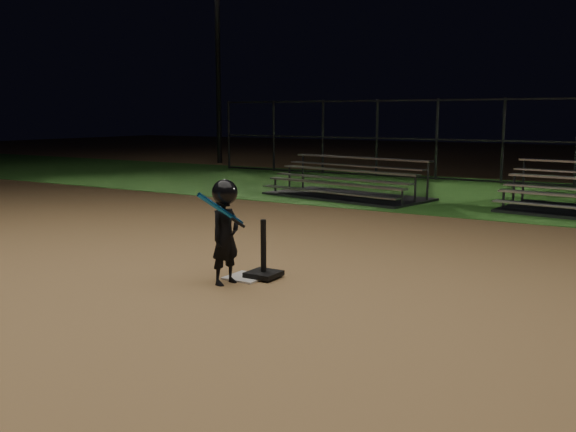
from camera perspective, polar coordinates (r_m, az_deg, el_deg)
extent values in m
plane|color=olive|center=(8.03, -3.77, -5.54)|extent=(80.00, 80.00, 0.00)
cube|color=#295E1E|center=(17.06, 16.09, 1.92)|extent=(60.00, 8.00, 0.01)
cube|color=beige|center=(8.03, -3.77, -5.46)|extent=(0.45, 0.45, 0.02)
cube|color=black|center=(8.00, -2.19, -5.18)|extent=(0.38, 0.38, 0.06)
cylinder|color=black|center=(7.92, -2.20, -2.67)|extent=(0.07, 0.07, 0.66)
imported|color=black|center=(7.67, -5.59, -1.92)|extent=(0.34, 0.45, 1.13)
sphere|color=black|center=(7.58, -5.66, 2.12)|extent=(0.31, 0.31, 0.31)
cylinder|color=blue|center=(7.46, -6.03, 0.59)|extent=(0.30, 0.56, 0.43)
cylinder|color=black|center=(7.48, -4.48, -0.59)|extent=(0.11, 0.18, 0.14)
cube|color=#A9AAAE|center=(15.26, 4.09, 2.92)|extent=(3.93, 0.93, 0.04)
cube|color=#A9AAAE|center=(15.07, 3.44, 2.16)|extent=(3.93, 0.93, 0.03)
cube|color=#A9AAAE|center=(15.67, 5.32, 4.08)|extent=(3.93, 0.93, 0.04)
cube|color=#A9AAAE|center=(15.46, 4.70, 3.36)|extent=(3.93, 0.93, 0.03)
cube|color=#A9AAAE|center=(16.09, 6.50, 5.17)|extent=(3.93, 0.93, 0.04)
cube|color=#A9AAAE|center=(15.87, 5.90, 4.49)|extent=(3.93, 0.93, 0.03)
cube|color=#38383D|center=(15.74, 5.29, 1.75)|extent=(4.23, 2.59, 0.06)
cube|color=#38383D|center=(19.94, 18.44, 2.92)|extent=(20.00, 0.05, 0.05)
cube|color=#38383D|center=(19.86, 18.61, 6.36)|extent=(20.00, 0.05, 0.05)
cube|color=#38383D|center=(19.85, 18.79, 9.82)|extent=(20.00, 0.05, 0.05)
cylinder|color=#38383D|center=(24.18, -5.29, 7.19)|extent=(0.08, 0.08, 2.50)
cylinder|color=#38383D|center=(21.55, 5.48, 6.97)|extent=(0.08, 0.08, 2.50)
cylinder|color=#38383D|center=(19.86, 18.61, 6.36)|extent=(0.08, 0.08, 2.50)
cylinder|color=#2D2D30|center=(27.04, -6.25, 13.20)|extent=(0.20, 0.20, 8.00)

